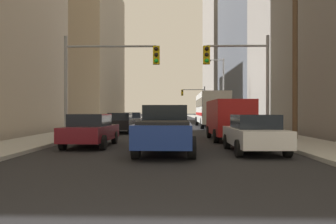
% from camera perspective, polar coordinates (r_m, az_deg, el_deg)
% --- Properties ---
extents(sidewalk_left, '(3.08, 160.00, 0.15)m').
position_cam_1_polar(sidewalk_left, '(53.32, -6.77, -1.53)').
color(sidewalk_left, '#9E9E99').
rests_on(sidewalk_left, ground).
extents(sidewalk_right, '(3.08, 160.00, 0.15)m').
position_cam_1_polar(sidewalk_right, '(53.20, 7.84, -1.53)').
color(sidewalk_right, '#9E9E99').
rests_on(sidewalk_right, ground).
extents(city_bus, '(2.72, 11.54, 3.40)m').
position_cam_1_polar(city_bus, '(34.14, 7.37, 0.63)').
color(city_bus, silver).
rests_on(city_bus, ground).
extents(pickup_truck_blue, '(2.20, 5.45, 1.90)m').
position_cam_1_polar(pickup_truck_blue, '(13.29, -0.49, -2.95)').
color(pickup_truck_blue, navy).
rests_on(pickup_truck_blue, ground).
extents(cargo_van_red, '(2.16, 5.23, 2.26)m').
position_cam_1_polar(cargo_van_red, '(19.20, 10.40, -0.94)').
color(cargo_van_red, maroon).
rests_on(cargo_van_red, ground).
extents(sedan_white, '(1.95, 4.23, 1.52)m').
position_cam_1_polar(sedan_white, '(13.61, 14.56, -3.57)').
color(sedan_white, white).
rests_on(sedan_white, ground).
extents(sedan_maroon, '(1.95, 4.26, 1.52)m').
position_cam_1_polar(sedan_maroon, '(15.83, -13.12, -3.04)').
color(sedan_maroon, maroon).
rests_on(sedan_maroon, ground).
extents(sedan_black, '(1.95, 4.21, 1.52)m').
position_cam_1_polar(sedan_black, '(25.45, -8.16, -1.82)').
color(sedan_black, black).
rests_on(sedan_black, ground).
extents(sedan_grey, '(1.95, 4.26, 1.52)m').
position_cam_1_polar(sedan_grey, '(33.16, -6.05, -1.36)').
color(sedan_grey, slate).
rests_on(sedan_grey, ground).
extents(traffic_signal_near_left, '(5.55, 0.44, 6.00)m').
position_cam_1_polar(traffic_signal_near_left, '(19.67, -10.35, 7.37)').
color(traffic_signal_near_left, gray).
rests_on(traffic_signal_near_left, ground).
extents(traffic_signal_near_right, '(3.79, 0.44, 6.00)m').
position_cam_1_polar(traffic_signal_near_right, '(19.65, 12.17, 7.14)').
color(traffic_signal_near_right, gray).
rests_on(traffic_signal_near_right, ground).
extents(traffic_signal_far_right, '(4.19, 0.44, 6.00)m').
position_cam_1_polar(traffic_signal_far_right, '(58.44, 4.53, 2.53)').
color(traffic_signal_far_right, gray).
rests_on(traffic_signal_far_right, ground).
extents(utility_pole_right, '(2.20, 0.28, 10.27)m').
position_cam_1_polar(utility_pole_right, '(19.82, 20.95, 11.08)').
color(utility_pole_right, brown).
rests_on(utility_pole_right, ground).
extents(street_lamp_right, '(2.00, 0.32, 7.50)m').
position_cam_1_polar(street_lamp_right, '(37.24, 9.05, 4.54)').
color(street_lamp_right, gray).
rests_on(street_lamp_right, ground).
extents(building_left_mid_office, '(25.35, 20.87, 21.73)m').
position_cam_1_polar(building_left_mid_office, '(56.87, -21.99, 9.48)').
color(building_left_mid_office, tan).
rests_on(building_left_mid_office, ground).
extents(building_right_mid_block, '(20.79, 27.99, 29.86)m').
position_cam_1_polar(building_right_mid_block, '(55.25, 21.61, 14.06)').
color(building_right_mid_block, '#4C515B').
rests_on(building_right_mid_block, ground).
extents(building_right_far_highrise, '(14.20, 29.44, 51.65)m').
position_cam_1_polar(building_right_far_highrise, '(94.02, 11.21, 15.07)').
color(building_right_far_highrise, gray).
rests_on(building_right_far_highrise, ground).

